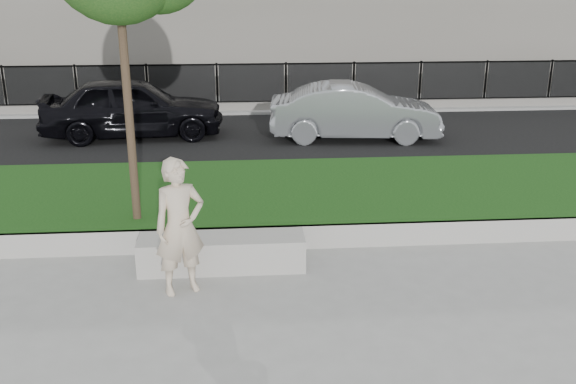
{
  "coord_description": "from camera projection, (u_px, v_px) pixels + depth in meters",
  "views": [
    {
      "loc": [
        0.04,
        -8.57,
        4.25
      ],
      "look_at": [
        0.81,
        1.2,
        0.93
      ],
      "focal_mm": 40.0,
      "sensor_mm": 36.0,
      "label": 1
    }
  ],
  "objects": [
    {
      "name": "far_pavement",
      "position": [
        237.0,
        105.0,
        21.7
      ],
      "size": [
        34.0,
        3.0,
        0.12
      ],
      "primitive_type": "cube",
      "color": "gray",
      "rests_on": "ground"
    },
    {
      "name": "car_silver",
      "position": [
        355.0,
        112.0,
        17.13
      ],
      "size": [
        4.62,
        1.96,
        1.48
      ],
      "primitive_type": "imported",
      "rotation": [
        0.0,
        0.0,
        1.48
      ],
      "color": "gray",
      "rests_on": "street"
    },
    {
      "name": "car_dark",
      "position": [
        133.0,
        107.0,
        17.32
      ],
      "size": [
        4.97,
        2.31,
        1.65
      ],
      "primitive_type": "imported",
      "rotation": [
        0.0,
        0.0,
        1.65
      ],
      "color": "black",
      "rests_on": "street"
    },
    {
      "name": "grass_bank",
      "position": [
        238.0,
        199.0,
        12.22
      ],
      "size": [
        34.0,
        4.0,
        0.4
      ],
      "primitive_type": "cube",
      "color": "#0F340D",
      "rests_on": "ground"
    },
    {
      "name": "stone_bench",
      "position": [
        222.0,
        253.0,
        9.73
      ],
      "size": [
        2.5,
        0.63,
        0.51
      ],
      "primitive_type": "cube",
      "color": "#A7A49C",
      "rests_on": "ground"
    },
    {
      "name": "grass_kerb",
      "position": [
        239.0,
        239.0,
        10.37
      ],
      "size": [
        34.0,
        0.08,
        0.4
      ],
      "primitive_type": "cube",
      "color": "#A7A49C",
      "rests_on": "ground"
    },
    {
      "name": "iron_fence",
      "position": [
        236.0,
        97.0,
        20.6
      ],
      "size": [
        32.0,
        0.3,
        1.5
      ],
      "color": "slate",
      "rests_on": "far_pavement"
    },
    {
      "name": "man",
      "position": [
        180.0,
        227.0,
        8.79
      ],
      "size": [
        0.84,
        0.71,
        1.95
      ],
      "primitive_type": "imported",
      "rotation": [
        0.0,
        0.0,
        0.4
      ],
      "color": "beige",
      "rests_on": "ground"
    },
    {
      "name": "book",
      "position": [
        184.0,
        240.0,
        9.5
      ],
      "size": [
        0.26,
        0.19,
        0.03
      ],
      "primitive_type": "cube",
      "rotation": [
        0.0,
        0.0,
        -0.03
      ],
      "color": "beige",
      "rests_on": "stone_bench"
    },
    {
      "name": "ground",
      "position": [
        239.0,
        279.0,
        9.45
      ],
      "size": [
        90.0,
        90.0,
        0.0
      ],
      "primitive_type": "plane",
      "color": "gray",
      "rests_on": "ground"
    },
    {
      "name": "street",
      "position": [
        237.0,
        139.0,
        17.47
      ],
      "size": [
        34.0,
        7.0,
        0.04
      ],
      "primitive_type": "cube",
      "color": "black",
      "rests_on": "ground"
    }
  ]
}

